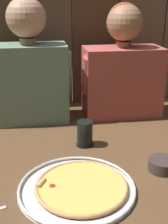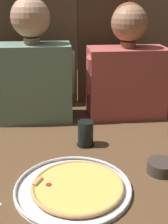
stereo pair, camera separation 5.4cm
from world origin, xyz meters
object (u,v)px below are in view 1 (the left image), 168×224
Objects in this scene: pizza_tray at (79,187)px; diner_left at (29,66)px; drinking_glass at (85,134)px; dipping_bowl at (162,164)px; diner_right at (123,68)px.

diner_left is at bearing 103.51° from pizza_tray.
drinking_glass is (0.07, 0.31, 0.04)m from pizza_tray.
pizza_tray is 3.81× the size of dipping_bowl.
pizza_tray is 0.68× the size of diner_right.
diner_left reaches higher than dipping_bowl.
drinking_glass is 0.35m from dipping_bowl.
pizza_tray is 0.33m from dipping_bowl.
drinking_glass is 0.47m from diner_right.
drinking_glass is 0.19× the size of diner_right.
diner_right is (0.33, 0.65, 0.25)m from pizza_tray.
drinking_glass reaches higher than pizza_tray.
diner_right is (0.25, 0.33, 0.21)m from drinking_glass.
dipping_bowl is (0.25, -0.24, -0.03)m from drinking_glass.
diner_left is (-0.23, 0.33, 0.23)m from drinking_glass.
drinking_glass is at bearing -127.36° from diner_right.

